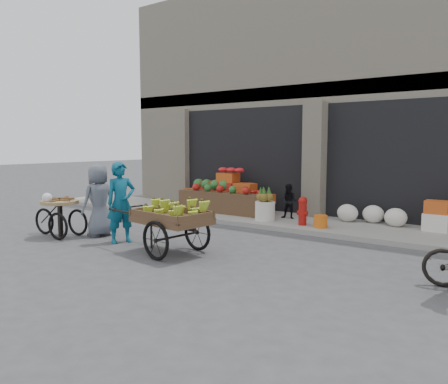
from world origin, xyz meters
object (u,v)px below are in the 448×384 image
Objects in this scene: pineapple_bin at (265,211)px; banana_cart at (170,215)px; tricycle_cart at (60,212)px; vendor_grey at (99,200)px; fire_hydrant at (303,210)px; orange_bucket at (321,221)px; seated_person at (289,201)px; vendor_woman at (121,203)px.

banana_cart is (0.03, -3.70, 0.38)m from pineapple_bin.
vendor_grey is (0.66, 0.58, 0.26)m from tricycle_cart.
fire_hydrant is 4.89m from vendor_grey.
orange_bucket is 1.42m from seated_person.
vendor_woman is at bearing -125.68° from fire_hydrant.
banana_cart is (-1.57, -3.60, 0.48)m from orange_bucket.
pineapple_bin is 0.20× the size of banana_cart.
vendor_grey is (-4.00, -3.34, 0.56)m from orange_bucket.
seated_person is (-1.20, 0.70, 0.31)m from orange_bucket.
vendor_woman is at bearing -111.97° from pineapple_bin.
pineapple_bin is 0.75m from seated_person.
pineapple_bin is 5.06m from tricycle_cart.
fire_hydrant is 0.76× the size of seated_person.
orange_bucket is 0.22× the size of tricycle_cart.
vendor_woman is (-3.06, -3.51, 0.60)m from orange_bucket.
tricycle_cart reaches higher than orange_bucket.
vendor_grey is at bearing -134.74° from seated_person.
seated_person is at bearing 149.74° from orange_bucket.
vendor_grey is at bearing 35.00° from tricycle_cart.
tricycle_cart is at bearing 125.10° from vendor_woman.
vendor_woman is 1.20× the size of tricycle_cart.
orange_bucket is 0.34× the size of seated_person.
vendor_grey reaches higher than orange_bucket.
fire_hydrant is 2.22× the size of orange_bucket.
banana_cart is (-1.07, -3.65, 0.25)m from fire_hydrant.
banana_cart is 1.49× the size of vendor_woman.
orange_bucket is 6.10m from tricycle_cart.
fire_hydrant is 0.41× the size of vendor_woman.
fire_hydrant is (1.10, -0.05, 0.13)m from pineapple_bin.
seated_person is at bearing 151.12° from vendor_grey.
vendor_woman is at bearing -131.05° from orange_bucket.
tricycle_cart is (-3.10, -0.33, -0.19)m from banana_cart.
vendor_grey is (-0.95, 0.17, -0.04)m from vendor_woman.
fire_hydrant is at bearing 174.29° from orange_bucket.
fire_hydrant is 0.27× the size of banana_cart.
seated_person is 0.53× the size of vendor_woman.
seated_person is (-0.70, 0.65, 0.08)m from fire_hydrant.
seated_person is at bearing -3.08° from vendor_woman.
vendor_woman reaches higher than orange_bucket.
fire_hydrant is at bearing 139.94° from vendor_grey.
tricycle_cart is at bearing -43.02° from vendor_grey.
seated_person reaches higher than tricycle_cart.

